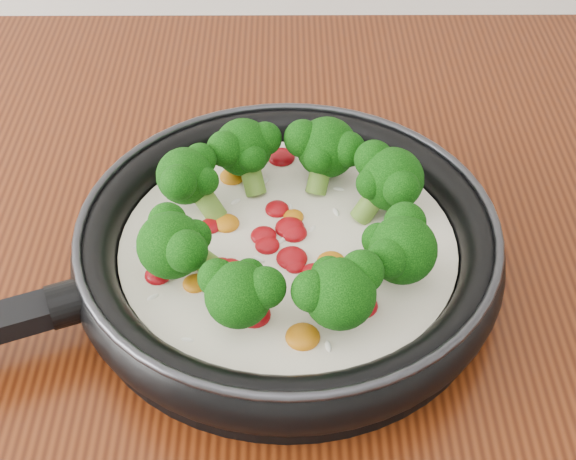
{
  "coord_description": "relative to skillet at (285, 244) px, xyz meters",
  "views": [
    {
      "loc": [
        -0.09,
        0.56,
        1.39
      ],
      "look_at": [
        -0.08,
        1.04,
        0.95
      ],
      "focal_mm": 50.96,
      "sensor_mm": 36.0,
      "label": 1
    }
  ],
  "objects": [
    {
      "name": "skillet",
      "position": [
        0.0,
        0.0,
        0.0
      ],
      "size": [
        0.57,
        0.45,
        0.1
      ],
      "color": "black",
      "rests_on": "counter"
    }
  ]
}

